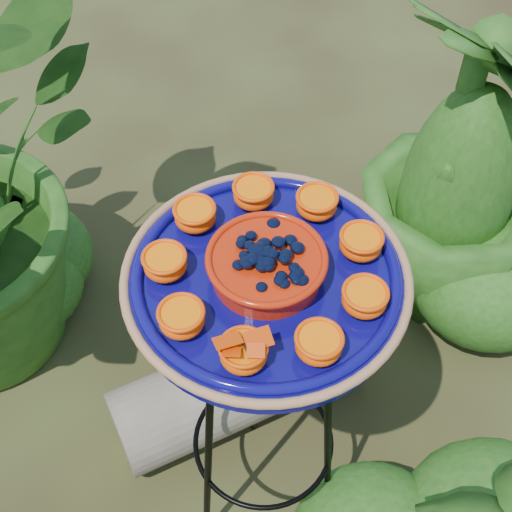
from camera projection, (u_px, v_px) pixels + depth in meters
name	position (u px, v px, depth m)	size (l,w,h in m)	color
ground_plane	(226.00, 483.00, 1.70)	(20.00, 20.00, 0.00)	black
tripod_stand	(264.00, 392.00, 1.31)	(0.31, 0.32, 0.80)	black
feeder_dish	(266.00, 276.00, 1.04)	(0.43, 0.43, 0.10)	#0A085F
driftwood_log	(240.00, 383.00, 1.75)	(0.21, 0.21, 0.63)	gray
shrub_back_right	(463.00, 167.00, 1.75)	(0.49, 0.49, 0.88)	#1D4713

